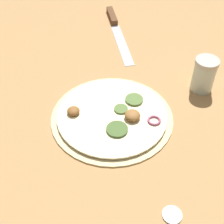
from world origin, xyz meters
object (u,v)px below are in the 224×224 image
object	(u,v)px
pizza	(113,116)
spice_jar	(204,75)
loose_cap	(172,214)
knife	(115,24)

from	to	relation	value
pizza	spice_jar	size ratio (longest dim) A/B	3.18
pizza	loose_cap	bearing A→B (deg)	-78.92
knife	loose_cap	xyz separation A→B (m)	(-0.05, -0.67, -0.00)
knife	loose_cap	distance (m)	0.67
spice_jar	loose_cap	world-z (taller)	spice_jar
pizza	spice_jar	xyz separation A→B (m)	(0.24, 0.05, 0.04)
loose_cap	spice_jar	bearing A→B (deg)	58.41
pizza	spice_jar	bearing A→B (deg)	12.28
knife	pizza	bearing A→B (deg)	-11.49
pizza	knife	distance (m)	0.42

